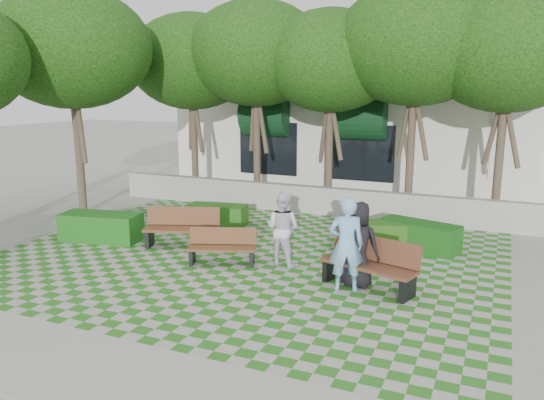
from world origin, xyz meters
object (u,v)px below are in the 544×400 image
at_px(person_blue, 346,244).
at_px(bench_west, 182,228).
at_px(bench_east, 370,265).
at_px(hedge_east, 419,236).
at_px(hedge_west, 101,227).
at_px(person_white, 283,229).
at_px(bench_mid, 222,247).
at_px(hedge_midleft, 217,215).
at_px(person_dark, 358,245).
at_px(hedge_midright, 374,234).

bearing_deg(person_blue, bench_west, -36.93).
bearing_deg(person_blue, bench_east, -163.92).
height_order(bench_west, hedge_east, bench_west).
bearing_deg(hedge_west, person_white, 1.33).
distance_m(bench_mid, person_white, 1.51).
xyz_separation_m(hedge_midleft, person_dark, (5.22, -3.27, 0.60)).
distance_m(bench_west, hedge_midleft, 2.31).
relative_size(hedge_east, hedge_west, 0.94).
relative_size(hedge_midright, person_dark, 1.05).
distance_m(hedge_west, person_dark, 7.33).
distance_m(bench_west, hedge_east, 6.16).
bearing_deg(bench_mid, bench_east, -23.36).
bearing_deg(person_white, bench_mid, 28.89).
bearing_deg(bench_west, person_white, -26.22).
relative_size(hedge_west, person_dark, 1.18).
bearing_deg(bench_mid, person_dark, -23.70).
relative_size(person_dark, person_white, 1.03).
bearing_deg(person_white, hedge_west, 9.77).
bearing_deg(person_dark, hedge_midleft, -29.34).
bearing_deg(person_blue, hedge_east, -126.48).
bearing_deg(hedge_midleft, bench_east, -30.70).
xyz_separation_m(hedge_east, hedge_midleft, (-6.00, 0.04, -0.04)).
xyz_separation_m(person_blue, person_dark, (0.16, 0.33, -0.08)).
distance_m(bench_mid, bench_west, 1.85).
height_order(hedge_midleft, person_white, person_white).
height_order(hedge_midright, person_blue, person_blue).
relative_size(bench_west, hedge_midleft, 1.14).
bearing_deg(hedge_midleft, bench_west, -83.58).
bearing_deg(bench_east, hedge_midleft, 166.01).
height_order(bench_east, hedge_west, bench_east).
distance_m(hedge_east, person_dark, 3.36).
relative_size(bench_east, hedge_midright, 1.11).
distance_m(hedge_west, person_blue, 7.21).
distance_m(bench_east, hedge_west, 7.58).
distance_m(hedge_midright, hedge_west, 7.36).
bearing_deg(hedge_midright, hedge_west, -160.80).
relative_size(bench_mid, bench_west, 0.82).
height_order(hedge_west, person_dark, person_dark).
xyz_separation_m(hedge_east, hedge_west, (-8.06, -2.69, 0.02)).
xyz_separation_m(bench_west, person_blue, (4.80, -1.31, 0.49)).
height_order(bench_mid, hedge_east, bench_mid).
distance_m(bench_east, person_dark, 0.48).
distance_m(hedge_midleft, person_dark, 6.19).
bearing_deg(bench_west, person_blue, -35.29).
bearing_deg(person_white, hedge_midleft, -30.28).
bearing_deg(bench_east, bench_mid, -165.67).
bearing_deg(hedge_east, bench_west, -158.65).
bearing_deg(hedge_west, hedge_east, 18.44).
height_order(bench_west, person_dark, person_dark).
relative_size(hedge_midleft, person_dark, 0.99).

